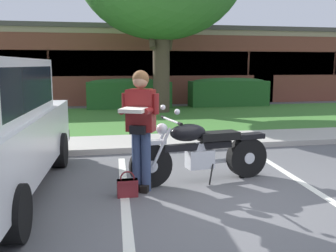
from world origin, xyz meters
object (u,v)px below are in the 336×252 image
rider_person (140,121)px  hedge_left (129,93)px  brick_building (138,65)px  hedge_center_left (229,92)px  motorcycle (206,151)px  handbag (127,186)px

rider_person → hedge_left: (0.84, 10.15, -0.36)m
hedge_left → brick_building: brick_building is taller
rider_person → hedge_center_left: (5.05, 10.15, -0.36)m
rider_person → hedge_left: bearing=85.3°
hedge_center_left → brick_building: bearing=112.0°
hedge_left → brick_building: 7.45m
motorcycle → hedge_center_left: size_ratio=0.67×
hedge_left → rider_person: bearing=-94.7°
hedge_left → motorcycle: bearing=-88.8°
handbag → rider_person: bearing=45.5°
handbag → hedge_left: hedge_left is taller
motorcycle → rider_person: (-1.04, -0.26, 0.53)m
handbag → hedge_left: size_ratio=0.11×
hedge_center_left → rider_person: bearing=-116.5°
rider_person → brick_building: size_ratio=0.06×
motorcycle → hedge_left: size_ratio=0.67×
motorcycle → brick_building: size_ratio=0.08×
hedge_left → brick_building: (1.28, 7.25, 1.12)m
motorcycle → rider_person: rider_person is taller
rider_person → hedge_center_left: bearing=63.5°
motorcycle → hedge_left: 9.88m
hedge_center_left → brick_building: size_ratio=0.12×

